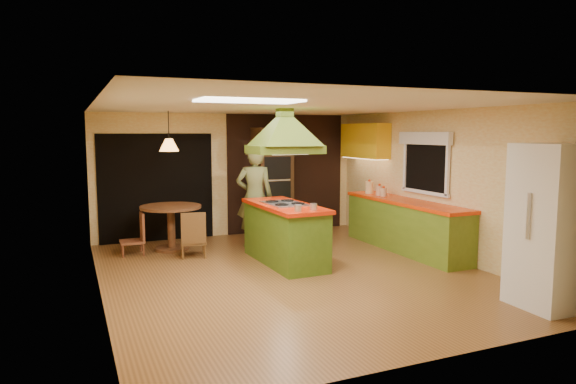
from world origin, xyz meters
name	(u,v)px	position (x,y,z in m)	size (l,w,h in m)	color
ground	(294,273)	(0.00, 0.00, 0.00)	(6.50, 6.50, 0.00)	brown
room_walls	(294,191)	(0.00, 0.00, 1.25)	(5.50, 6.50, 6.50)	beige
ceiling_plane	(294,106)	(0.00, 0.00, 2.50)	(6.50, 6.50, 0.00)	silver
brick_panel	(286,173)	(1.25, 3.23, 1.25)	(2.64, 0.03, 2.50)	#381E14
nook_opening	(157,188)	(-1.50, 3.23, 1.05)	(2.20, 0.03, 2.10)	black
right_counter	(405,225)	(2.45, 0.60, 0.46)	(0.62, 3.05, 0.92)	olive
upper_cabinets	(365,141)	(2.57, 2.20, 1.95)	(0.34, 1.40, 0.70)	yellow
window_right	(425,152)	(2.70, 0.40, 1.77)	(0.12, 1.35, 1.06)	black
fluor_panel	(249,101)	(-1.10, -1.20, 2.48)	(1.20, 0.60, 0.03)	white
kitchen_island	(285,233)	(0.12, 0.64, 0.49)	(0.83, 1.97, 0.99)	#4B6E1B
range_hood	(285,124)	(0.12, 0.64, 2.25)	(1.11, 0.81, 0.80)	#506719
man	(255,197)	(0.07, 1.97, 0.94)	(0.68, 0.45, 1.87)	brown
refrigerator	(554,226)	(2.29, -2.59, 1.00)	(0.82, 0.77, 1.99)	white
wall_oven	(272,181)	(0.81, 2.95, 1.11)	(0.76, 0.63, 2.22)	#462C16
dining_table	(171,219)	(-1.41, 2.30, 0.57)	(1.09, 1.09, 0.81)	brown
chair_left	(132,234)	(-2.11, 2.20, 0.36)	(0.40, 0.40, 0.73)	brown
chair_near	(193,234)	(-1.16, 1.65, 0.40)	(0.43, 0.43, 0.79)	brown
pendant_lamp	(169,145)	(-1.41, 2.30, 1.90)	(0.35, 0.35, 0.22)	#FF9E3F
canister_large	(369,187)	(2.40, 1.73, 1.04)	(0.16, 0.16, 0.23)	#FFF5CD
canister_medium	(379,191)	(2.40, 1.36, 1.01)	(0.13, 0.13, 0.18)	beige
canister_small	(384,192)	(2.40, 1.22, 1.00)	(0.12, 0.12, 0.15)	beige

